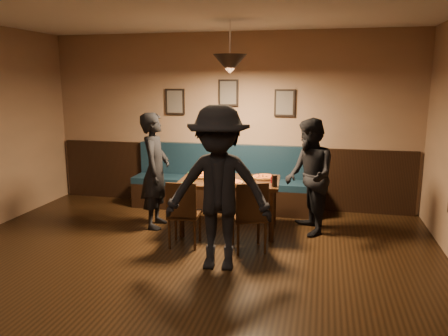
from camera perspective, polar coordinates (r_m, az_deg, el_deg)
name	(u,v)px	position (r m, az deg, el deg)	size (l,w,h in m)	color
floor	(149,305)	(4.33, -9.66, -17.11)	(7.00, 7.00, 0.00)	black
wall_back	(229,121)	(7.19, 0.62, 6.14)	(6.00, 6.00, 0.00)	#8C704F
wainscot	(228,175)	(7.30, 0.55, -0.94)	(5.88, 0.06, 1.00)	black
booth_bench	(225,179)	(7.04, 0.09, -1.39)	(3.00, 0.60, 1.00)	#0F232D
picture_left	(175,102)	(7.39, -6.35, 8.54)	(0.32, 0.04, 0.42)	black
picture_center	(228,93)	(7.14, 0.57, 9.72)	(0.32, 0.04, 0.42)	black
picture_right	(285,103)	(7.01, 7.86, 8.36)	(0.32, 0.04, 0.42)	black
pendant_lamp	(230,64)	(5.84, 0.78, 13.28)	(0.44, 0.44, 0.25)	black
dining_table	(230,205)	(6.08, 0.73, -4.83)	(1.34, 0.86, 0.72)	black
chair_near_left	(185,213)	(5.55, -5.12, -5.80)	(0.37, 0.37, 0.84)	black
chair_near_right	(249,215)	(5.38, 3.23, -6.13)	(0.39, 0.39, 0.88)	black
diner_left	(155,171)	(6.21, -8.88, -0.34)	(0.59, 0.39, 1.62)	black
diner_right	(309,177)	(5.98, 10.97, -1.12)	(0.76, 0.59, 1.56)	black
diner_front	(218,189)	(4.75, -0.73, -2.69)	(1.16, 0.67, 1.80)	black
pizza_a	(203,175)	(6.16, -2.71, -0.96)	(0.38, 0.38, 0.04)	gold
pizza_b	(231,182)	(5.75, 0.90, -1.87)	(0.31, 0.31, 0.04)	gold
pizza_c	(265,177)	(6.08, 5.31, -1.19)	(0.34, 0.34, 0.04)	#C15724
soda_glass	(274,181)	(5.63, 6.55, -1.64)	(0.07, 0.07, 0.15)	black
tabasco_bottle	(272,179)	(5.81, 6.19, -1.43)	(0.03, 0.03, 0.11)	maroon
napkin_a	(193,173)	(6.41, -3.98, -0.66)	(0.14, 0.14, 0.01)	#217C3D
napkin_b	(187,183)	(5.82, -4.77, -1.91)	(0.13, 0.13, 0.01)	#227F3C
cutlery_set	(224,186)	(5.64, 0.04, -2.31)	(0.02, 0.20, 0.00)	#B6B5BA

